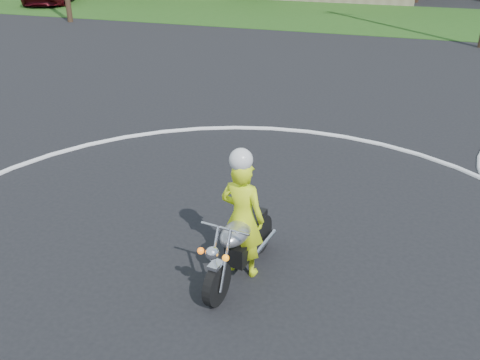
% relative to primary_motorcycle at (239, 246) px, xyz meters
% --- Properties ---
extents(grass_strip, '(120.00, 10.00, 0.02)m').
position_rel_primary_motorcycle_xyz_m(grass_strip, '(-0.20, 24.31, -0.53)').
color(grass_strip, '#1E4714').
rests_on(grass_strip, ground).
extents(course_markings, '(19.05, 19.05, 0.12)m').
position_rel_primary_motorcycle_xyz_m(course_markings, '(1.97, 1.66, -0.54)').
color(course_markings, silver).
rests_on(course_markings, ground).
extents(primary_motorcycle, '(0.79, 2.12, 1.12)m').
position_rel_primary_motorcycle_xyz_m(primary_motorcycle, '(0.00, 0.00, 0.00)').
color(primary_motorcycle, black).
rests_on(primary_motorcycle, ground).
extents(rider_primary_grp, '(0.75, 0.55, 2.08)m').
position_rel_primary_motorcycle_xyz_m(rider_primary_grp, '(0.00, 0.14, 0.46)').
color(rider_primary_grp, '#E2FF1A').
rests_on(rider_primary_grp, ground).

